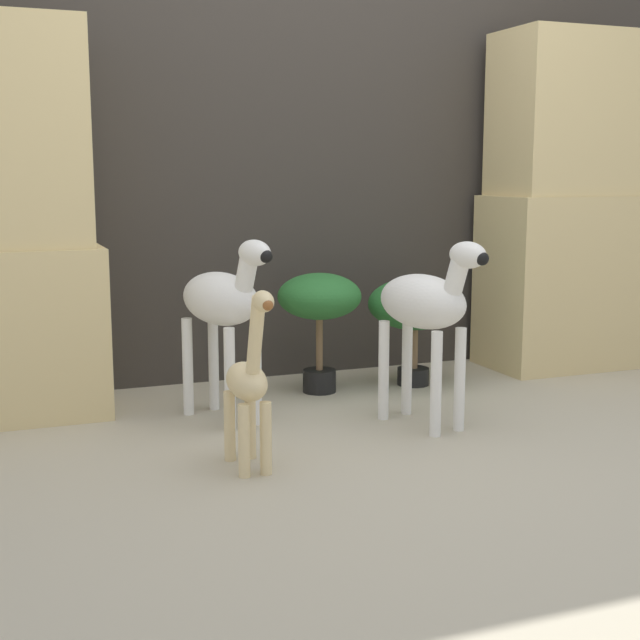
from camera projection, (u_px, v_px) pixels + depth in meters
name	position (u px, v px, depth m)	size (l,w,h in m)	color
ground_plane	(419.00, 451.00, 3.14)	(14.00, 14.00, 0.00)	#B2A88E
wall_back	(292.00, 144.00, 4.19)	(6.40, 0.08, 2.20)	#38332D
rock_pillar_right	(572.00, 210.00, 4.43)	(0.84, 0.47, 1.64)	#DBC184
zebra_right	(426.00, 307.00, 3.38)	(0.32, 0.54, 0.73)	white
zebra_left	(223.00, 304.00, 3.45)	(0.34, 0.54, 0.73)	white
giraffe_figurine	(249.00, 384.00, 2.90)	(0.12, 0.39, 0.62)	beige
potted_palm_front	(414.00, 307.00, 4.06)	(0.42, 0.42, 0.49)	black
potted_palm_back	(319.00, 303.00, 3.92)	(0.37, 0.37, 0.53)	black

